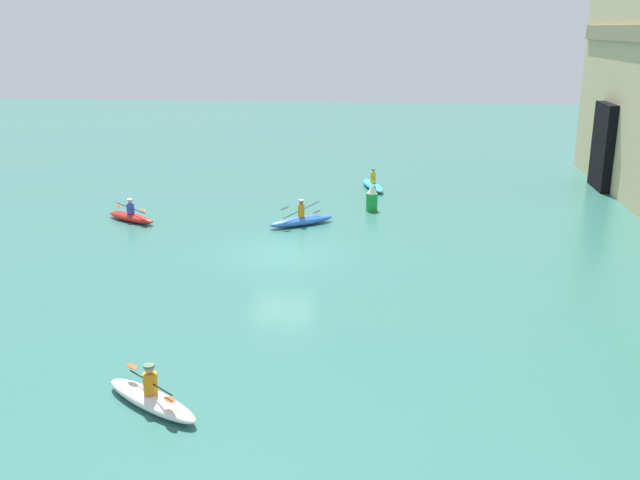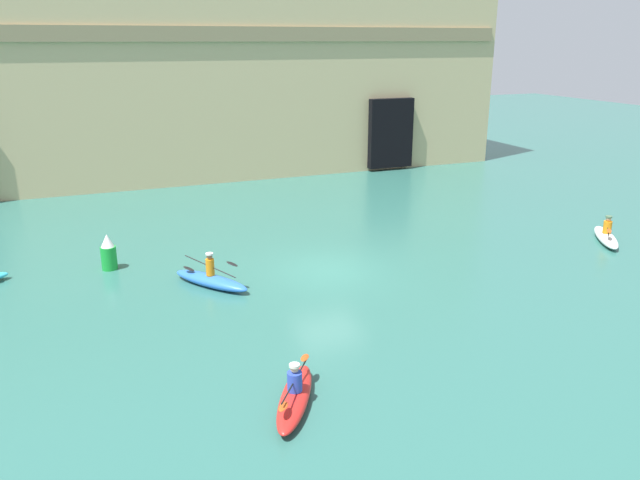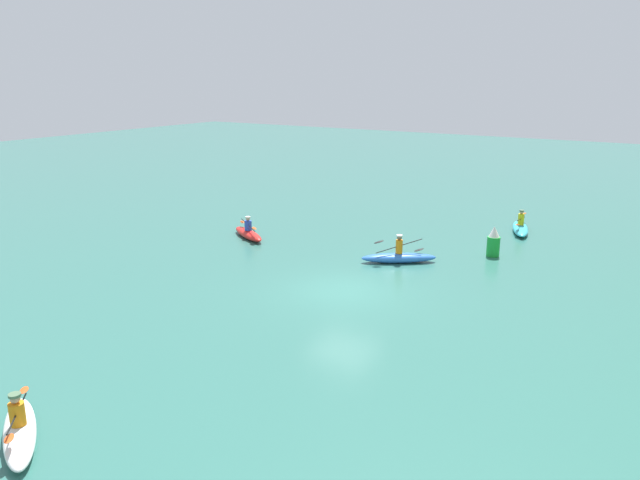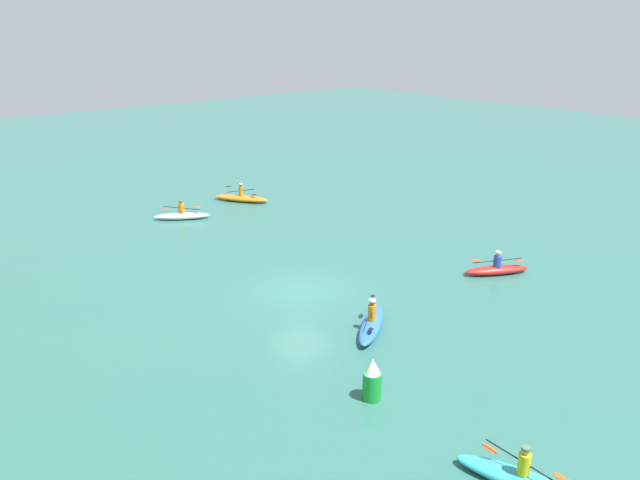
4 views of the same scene
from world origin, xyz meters
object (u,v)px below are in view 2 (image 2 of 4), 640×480
kayak_red (295,396)px  marker_buoy (108,253)px  kayak_blue (211,280)px  kayak_white (606,236)px

kayak_red → marker_buoy: size_ratio=2.14×
kayak_blue → marker_buoy: (-3.09, 3.05, 0.38)m
marker_buoy → kayak_white: bearing=-12.5°
marker_buoy → kayak_red: bearing=-73.3°
kayak_white → kayak_red: size_ratio=1.03×
kayak_white → kayak_blue: bearing=118.7°
kayak_blue → kayak_red: (0.21, -7.95, -0.01)m
kayak_blue → kayak_red: 7.95m
kayak_white → marker_buoy: bearing=110.6°
kayak_blue → kayak_red: kayak_blue is taller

